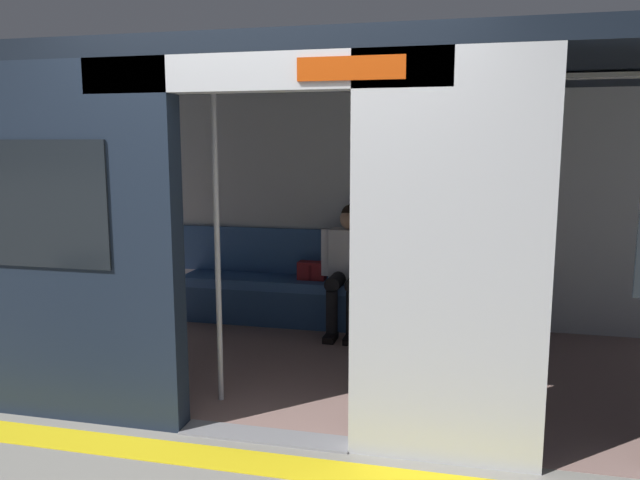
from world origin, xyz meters
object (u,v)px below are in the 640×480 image
Objects in this scene: handbag at (312,271)px; grab_pole_far at (359,243)px; train_car at (304,169)px; person_seated at (349,260)px; book at (391,282)px; grab_pole_door at (217,242)px; bench_seat at (340,293)px.

grab_pole_far reaches higher than handbag.
train_car is 1.32m from person_seated.
handbag is 0.76m from book.
train_car is 1.50m from handbag.
grab_pole_far reaches higher than book.
handbag is 1.96m from grab_pole_door.
bench_seat is at bearing -29.41° from person_seated.
bench_seat is (-0.07, -1.03, -1.20)m from train_car.
person_seated is at bearing -107.36° from grab_pole_door.
person_seated is at bearing 163.83° from handbag.
person_seated is 0.54× the size of grab_pole_far.
person_seated reaches higher than handbag.
train_car reaches higher than handbag.
person_seated reaches higher than book.
bench_seat is 1.88m from grab_pole_far.
grab_pole_far is (0.02, 1.74, 0.63)m from book.
train_car is 24.62× the size of handbag.
book is at bearing -171.16° from bench_seat.
handbag is 1.96m from grab_pole_far.
person_seated reaches higher than bench_seat.
train_car is 0.98m from grab_pole_door.
grab_pole_door is 1.00× the size of grab_pole_far.
bench_seat is 1.44× the size of grab_pole_door.
handbag is 0.12× the size of grab_pole_far.
person_seated is 0.45m from book.
book is at bearing -116.22° from train_car.
grab_pole_far is (-0.36, 1.61, 0.43)m from person_seated.
bench_seat is 2.68× the size of person_seated.
handbag is at bearing -12.92° from book.
train_car is 2.94× the size of grab_pole_door.
grab_pole_far is at bearing 102.60° from person_seated.
bench_seat is 2.01m from grab_pole_door.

